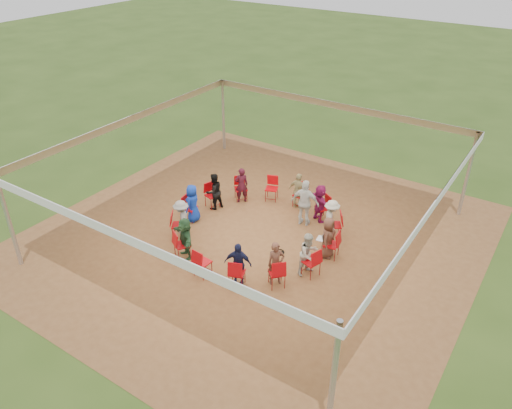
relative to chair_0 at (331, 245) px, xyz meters
The scene contains 32 objects.
ground 2.50m from the chair_0, behind, with size 80.00×80.00×0.00m, color #304917.
dirt_patch 2.49m from the chair_0, behind, with size 13.00×13.00×0.00m, color brown.
tent 3.12m from the chair_0, behind, with size 10.33×10.33×3.00m.
chair_0 is the anchor object (origin of this frame).
chair_1 1.09m from the chair_0, 110.93° to the left, with size 0.42×0.44×0.90m, color #B5050C, non-canonical shape.
chair_2 2.13m from the chair_0, 123.78° to the left, with size 0.42×0.44×0.90m, color #B5050C, non-canonical shape.
chair_3 3.06m from the chair_0, 136.64° to the left, with size 0.42×0.44×0.90m, color #B5050C, non-canonical shape.
chair_4 3.84m from the chair_0, 149.50° to the left, with size 0.42×0.44×0.90m, color #B5050C, non-canonical shape.
chair_5 4.42m from the chair_0, 162.36° to the left, with size 0.42×0.44×0.90m, color #B5050C, non-canonical shape.
chair_6 4.79m from the chair_0, behind, with size 0.42×0.44×0.90m, color #B5050C, non-canonical shape.
chair_7 4.91m from the chair_0, behind, with size 0.42×0.44×0.90m, color #B5050C, non-canonical shape.
chair_8 4.79m from the chair_0, 159.07° to the right, with size 0.42×0.44×0.90m, color #B5050C, non-canonical shape.
chair_9 4.42m from the chair_0, 146.22° to the right, with size 0.42×0.44×0.90m, color #B5050C, non-canonical shape.
chair_10 3.84m from the chair_0, 133.36° to the right, with size 0.42×0.44×0.90m, color #B5050C, non-canonical shape.
chair_11 3.06m from the chair_0, 120.50° to the right, with size 0.42×0.44×0.90m, color #B5050C, non-canonical shape.
chair_12 2.13m from the chair_0, 107.64° to the right, with size 0.42×0.44×0.90m, color #B5050C, non-canonical shape.
chair_13 1.09m from the chair_0, 94.79° to the right, with size 0.42×0.44×0.90m, color #B5050C, non-canonical shape.
person_seated_0 0.24m from the chair_0, behind, with size 0.64×0.36×1.31m, color #543124.
person_seated_1 1.09m from the chair_0, 117.19° to the left, with size 0.85×0.42×1.31m, color #ADA99A.
person_seated_2 2.09m from the chair_0, 126.76° to the left, with size 1.22×0.46×1.31m, color #89164F.
person_seated_3 2.99m from the chair_0, 138.44° to the left, with size 0.77×0.39×1.31m, color tan.
person_seated_4 4.32m from the chair_0, 163.05° to the left, with size 0.48×0.31×1.31m, color #3A0D1A.
person_seated_5 4.67m from the chair_0, behind, with size 0.64×0.37×1.31m, color black.
person_seated_6 4.79m from the chair_0, behind, with size 0.64×0.36×1.31m, color #0E2FA2.
person_seated_7 4.67m from the chair_0, 159.40° to the right, with size 0.85×0.42×1.31m, color gray.
person_seated_8 4.32m from the chair_0, 146.91° to the right, with size 1.22×0.46×1.31m, color #28502F.
person_seated_9 2.99m from the chair_0, 122.30° to the right, with size 0.77×0.39×1.31m, color #151A3D.
person_seated_10 2.09m from the chair_0, 110.62° to the right, with size 0.48×0.31×1.31m, color #543124.
person_seated_11 1.09m from the chair_0, 101.05° to the right, with size 0.64×0.37×1.31m, color #ADA99A.
standing_person 1.97m from the chair_0, 142.76° to the left, with size 0.94×0.48×1.61m, color silver.
cable_coil 1.59m from the chair_0, 153.79° to the right, with size 0.35×0.35×0.03m.
laptop 0.33m from the chair_0, behind, with size 0.28×0.33×0.21m.
Camera 1 is at (7.28, -10.99, 8.93)m, focal length 35.00 mm.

